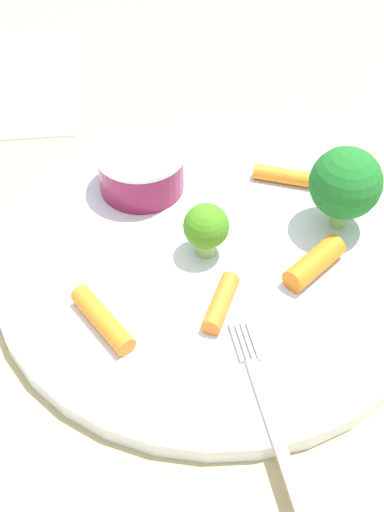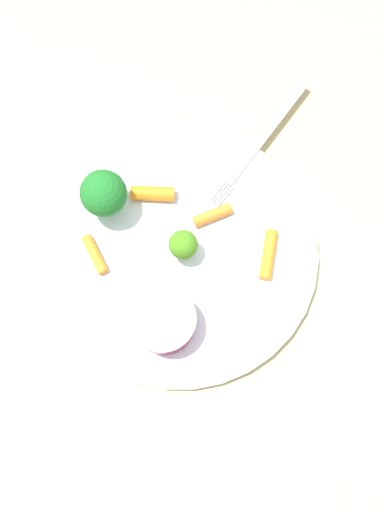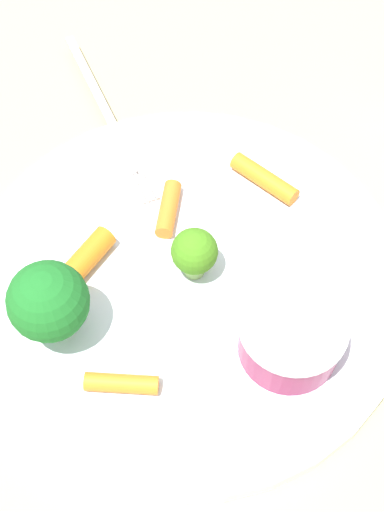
{
  "view_description": "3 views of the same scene",
  "coord_description": "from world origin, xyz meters",
  "px_view_note": "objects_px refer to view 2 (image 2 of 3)",
  "views": [
    {
      "loc": [
        -0.32,
        -0.0,
        0.34
      ],
      "look_at": [
        -0.01,
        0.01,
        0.02
      ],
      "focal_mm": 48.9,
      "sensor_mm": 36.0,
      "label": 1
    },
    {
      "loc": [
        0.11,
        0.16,
        0.58
      ],
      "look_at": [
        -0.0,
        0.02,
        0.03
      ],
      "focal_mm": 40.51,
      "sensor_mm": 36.0,
      "label": 2
    },
    {
      "loc": [
        0.23,
        -0.03,
        0.39
      ],
      "look_at": [
        -0.01,
        0.0,
        0.02
      ],
      "focal_mm": 48.37,
      "sensor_mm": 36.0,
      "label": 3
    }
  ],
  "objects_px": {
    "broccoli_floret_0": "(103,193)",
    "broccoli_floret_1": "(185,243)",
    "sauce_cup": "(164,322)",
    "carrot_stick_1": "(95,255)",
    "fork": "(261,143)",
    "plate": "(180,250)",
    "carrot_stick_2": "(268,255)",
    "carrot_stick_0": "(213,215)",
    "carrot_stick_3": "(153,193)"
  },
  "relations": [
    {
      "from": "carrot_stick_0",
      "to": "carrot_stick_1",
      "type": "distance_m",
      "value": 0.13
    },
    {
      "from": "sauce_cup",
      "to": "carrot_stick_1",
      "type": "bearing_deg",
      "value": -84.27
    },
    {
      "from": "carrot_stick_2",
      "to": "sauce_cup",
      "type": "bearing_deg",
      "value": -5.07
    },
    {
      "from": "carrot_stick_1",
      "to": "carrot_stick_2",
      "type": "bearing_deg",
      "value": 140.67
    },
    {
      "from": "broccoli_floret_1",
      "to": "carrot_stick_2",
      "type": "xyz_separation_m",
      "value": [
        -0.06,
        0.06,
        -0.02
      ]
    },
    {
      "from": "broccoli_floret_1",
      "to": "fork",
      "type": "xyz_separation_m",
      "value": [
        -0.14,
        -0.04,
        -0.02
      ]
    },
    {
      "from": "broccoli_floret_1",
      "to": "carrot_stick_0",
      "type": "xyz_separation_m",
      "value": [
        -0.05,
        -0.01,
        -0.02
      ]
    },
    {
      "from": "carrot_stick_0",
      "to": "carrot_stick_1",
      "type": "bearing_deg",
      "value": -19.49
    },
    {
      "from": "broccoli_floret_0",
      "to": "carrot_stick_2",
      "type": "relative_size",
      "value": 1.16
    },
    {
      "from": "broccoli_floret_1",
      "to": "carrot_stick_1",
      "type": "bearing_deg",
      "value": -35.19
    },
    {
      "from": "sauce_cup",
      "to": "broccoli_floret_0",
      "type": "relative_size",
      "value": 1.05
    },
    {
      "from": "broccoli_floret_0",
      "to": "carrot_stick_3",
      "type": "xyz_separation_m",
      "value": [
        -0.04,
        0.02,
        -0.03
      ]
    },
    {
      "from": "plate",
      "to": "carrot_stick_3",
      "type": "relative_size",
      "value": 6.23
    },
    {
      "from": "broccoli_floret_0",
      "to": "fork",
      "type": "xyz_separation_m",
      "value": [
        -0.18,
        0.04,
        -0.03
      ]
    },
    {
      "from": "plate",
      "to": "broccoli_floret_1",
      "type": "relative_size",
      "value": 7.52
    },
    {
      "from": "sauce_cup",
      "to": "carrot_stick_0",
      "type": "height_order",
      "value": "sauce_cup"
    },
    {
      "from": "broccoli_floret_0",
      "to": "broccoli_floret_1",
      "type": "relative_size",
      "value": 1.58
    },
    {
      "from": "plate",
      "to": "carrot_stick_3",
      "type": "xyz_separation_m",
      "value": [
        -0.01,
        -0.06,
        0.01
      ]
    },
    {
      "from": "carrot_stick_3",
      "to": "fork",
      "type": "xyz_separation_m",
      "value": [
        -0.13,
        0.02,
        -0.01
      ]
    },
    {
      "from": "broccoli_floret_1",
      "to": "plate",
      "type": "bearing_deg",
      "value": -61.78
    },
    {
      "from": "carrot_stick_3",
      "to": "broccoli_floret_0",
      "type": "bearing_deg",
      "value": -24.01
    },
    {
      "from": "broccoli_floret_1",
      "to": "carrot_stick_2",
      "type": "height_order",
      "value": "broccoli_floret_1"
    },
    {
      "from": "carrot_stick_1",
      "to": "fork",
      "type": "bearing_deg",
      "value": 177.61
    },
    {
      "from": "fork",
      "to": "plate",
      "type": "bearing_deg",
      "value": 15.05
    },
    {
      "from": "carrot_stick_1",
      "to": "carrot_stick_3",
      "type": "height_order",
      "value": "carrot_stick_3"
    },
    {
      "from": "broccoli_floret_1",
      "to": "carrot_stick_1",
      "type": "xyz_separation_m",
      "value": [
        0.08,
        -0.05,
        -0.02
      ]
    },
    {
      "from": "plate",
      "to": "carrot_stick_2",
      "type": "height_order",
      "value": "carrot_stick_2"
    },
    {
      "from": "sauce_cup",
      "to": "fork",
      "type": "xyz_separation_m",
      "value": [
        -0.21,
        -0.09,
        -0.01
      ]
    },
    {
      "from": "carrot_stick_0",
      "to": "carrot_stick_3",
      "type": "relative_size",
      "value": 0.91
    },
    {
      "from": "carrot_stick_1",
      "to": "sauce_cup",
      "type": "bearing_deg",
      "value": 95.73
    },
    {
      "from": "broccoli_floret_0",
      "to": "fork",
      "type": "bearing_deg",
      "value": 165.75
    },
    {
      "from": "broccoli_floret_0",
      "to": "carrot_stick_1",
      "type": "relative_size",
      "value": 1.41
    },
    {
      "from": "broccoli_floret_0",
      "to": "carrot_stick_0",
      "type": "height_order",
      "value": "broccoli_floret_0"
    },
    {
      "from": "carrot_stick_0",
      "to": "carrot_stick_2",
      "type": "relative_size",
      "value": 0.8
    },
    {
      "from": "carrot_stick_0",
      "to": "fork",
      "type": "relative_size",
      "value": 0.23
    },
    {
      "from": "broccoli_floret_0",
      "to": "sauce_cup",
      "type": "bearing_deg",
      "value": 76.65
    },
    {
      "from": "broccoli_floret_0",
      "to": "carrot_stick_1",
      "type": "height_order",
      "value": "broccoli_floret_0"
    },
    {
      "from": "carrot_stick_1",
      "to": "carrot_stick_0",
      "type": "bearing_deg",
      "value": 160.51
    },
    {
      "from": "carrot_stick_2",
      "to": "broccoli_floret_1",
      "type": "bearing_deg",
      "value": -43.85
    },
    {
      "from": "sauce_cup",
      "to": "broccoli_floret_0",
      "type": "xyz_separation_m",
      "value": [
        -0.03,
        -0.14,
        0.02
      ]
    },
    {
      "from": "carrot_stick_0",
      "to": "sauce_cup",
      "type": "bearing_deg",
      "value": 27.75
    },
    {
      "from": "carrot_stick_1",
      "to": "carrot_stick_3",
      "type": "relative_size",
      "value": 0.93
    },
    {
      "from": "plate",
      "to": "sauce_cup",
      "type": "height_order",
      "value": "sauce_cup"
    },
    {
      "from": "broccoli_floret_1",
      "to": "fork",
      "type": "distance_m",
      "value": 0.15
    },
    {
      "from": "carrot_stick_2",
      "to": "carrot_stick_3",
      "type": "relative_size",
      "value": 1.14
    },
    {
      "from": "carrot_stick_2",
      "to": "fork",
      "type": "xyz_separation_m",
      "value": [
        -0.08,
        -0.1,
        -0.0
      ]
    },
    {
      "from": "broccoli_floret_1",
      "to": "carrot_stick_2",
      "type": "distance_m",
      "value": 0.09
    },
    {
      "from": "carrot_stick_1",
      "to": "carrot_stick_2",
      "type": "height_order",
      "value": "carrot_stick_2"
    },
    {
      "from": "broccoli_floret_1",
      "to": "carrot_stick_0",
      "type": "relative_size",
      "value": 0.91
    },
    {
      "from": "sauce_cup",
      "to": "broccoli_floret_1",
      "type": "distance_m",
      "value": 0.08
    }
  ]
}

